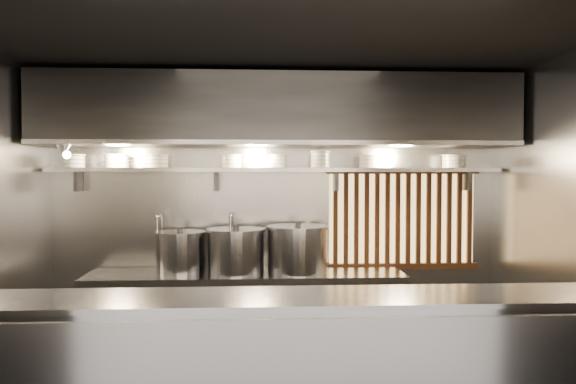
{
  "coord_description": "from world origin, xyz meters",
  "views": [
    {
      "loc": [
        -0.21,
        -4.22,
        1.85
      ],
      "look_at": [
        0.07,
        0.55,
        1.69
      ],
      "focal_mm": 35.0,
      "sensor_mm": 36.0,
      "label": 1
    }
  ],
  "objects": [
    {
      "name": "bowl_stack_1",
      "position": [
        -1.55,
        1.32,
        1.97
      ],
      "size": [
        0.24,
        0.24,
        0.13
      ],
      "color": "white",
      "rests_on": "bowl_shelf"
    },
    {
      "name": "stock_pot_mid",
      "position": [
        -0.4,
        1.1,
        1.11
      ],
      "size": [
        0.63,
        0.63,
        0.46
      ],
      "rotation": [
        0.0,
        0.0,
        -0.14
      ],
      "color": "#97979C",
      "rests_on": "cooking_bench"
    },
    {
      "name": "bowl_stack_7",
      "position": [
        1.79,
        1.32,
        1.97
      ],
      "size": [
        0.24,
        0.24,
        0.13
      ],
      "color": "white",
      "rests_on": "bowl_shelf"
    },
    {
      "name": "bowl_stack_4",
      "position": [
        0.0,
        1.32,
        1.97
      ],
      "size": [
        0.2,
        0.2,
        0.13
      ],
      "color": "white",
      "rests_on": "bowl_shelf"
    },
    {
      "name": "faucet_left",
      "position": [
        -1.15,
        1.37,
        1.31
      ],
      "size": [
        0.04,
        0.3,
        0.5
      ],
      "color": "silver",
      "rests_on": "wall_back"
    },
    {
      "name": "bowl_stack_3",
      "position": [
        -0.45,
        1.32,
        1.97
      ],
      "size": [
        0.22,
        0.22,
        0.13
      ],
      "color": "white",
      "rests_on": "bowl_shelf"
    },
    {
      "name": "wall_back",
      "position": [
        0.0,
        1.5,
        1.4
      ],
      "size": [
        4.5,
        0.0,
        4.5
      ],
      "primitive_type": "plane",
      "rotation": [
        1.57,
        0.0,
        0.0
      ],
      "color": "gray",
      "rests_on": "floor"
    },
    {
      "name": "exhaust_hood",
      "position": [
        0.0,
        1.1,
        2.42
      ],
      "size": [
        4.4,
        0.81,
        0.65
      ],
      "color": "#2D2D30",
      "rests_on": "ceiling"
    },
    {
      "name": "bowl_shelf",
      "position": [
        0.0,
        1.32,
        1.88
      ],
      "size": [
        4.4,
        0.34,
        0.04
      ],
      "primitive_type": "cube",
      "color": "#97979C",
      "rests_on": "wall_back"
    },
    {
      "name": "bowl_stack_6",
      "position": [
        0.92,
        1.32,
        1.97
      ],
      "size": [
        0.21,
        0.21,
        0.13
      ],
      "color": "white",
      "rests_on": "bowl_shelf"
    },
    {
      "name": "bowl_stack_5",
      "position": [
        0.43,
        1.32,
        1.98
      ],
      "size": [
        0.21,
        0.21,
        0.17
      ],
      "color": "white",
      "rests_on": "bowl_shelf"
    },
    {
      "name": "stock_pot_right",
      "position": [
        0.19,
        1.1,
        1.12
      ],
      "size": [
        0.79,
        0.79,
        0.48
      ],
      "rotation": [
        0.0,
        0.0,
        -0.42
      ],
      "color": "#97979C",
      "rests_on": "cooking_bench"
    },
    {
      "name": "wall_right",
      "position": [
        2.25,
        0.0,
        1.4
      ],
      "size": [
        0.0,
        3.0,
        3.0
      ],
      "primitive_type": "plane",
      "rotation": [
        1.57,
        0.0,
        -1.57
      ],
      "color": "gray",
      "rests_on": "floor"
    },
    {
      "name": "cooking_bench",
      "position": [
        -0.3,
        1.13,
        0.45
      ],
      "size": [
        3.0,
        0.7,
        0.9
      ],
      "primitive_type": "cube",
      "color": "#97979C",
      "rests_on": "floor"
    },
    {
      "name": "faucet_right",
      "position": [
        -0.45,
        1.37,
        1.31
      ],
      "size": [
        0.04,
        0.3,
        0.5
      ],
      "color": "silver",
      "rests_on": "wall_back"
    },
    {
      "name": "bowl_stack_0",
      "position": [
        -1.96,
        1.32,
        1.97
      ],
      "size": [
        0.21,
        0.21,
        0.13
      ],
      "color": "white",
      "rests_on": "bowl_shelf"
    },
    {
      "name": "bowl_stack_2",
      "position": [
        -1.17,
        1.32,
        1.97
      ],
      "size": [
        0.23,
        0.23,
        0.13
      ],
      "color": "white",
      "rests_on": "bowl_shelf"
    },
    {
      "name": "heat_lamp",
      "position": [
        -1.9,
        0.85,
        2.07
      ],
      "size": [
        0.25,
        0.35,
        0.2
      ],
      "color": "#97979C",
      "rests_on": "exhaust_hood"
    },
    {
      "name": "wood_screen",
      "position": [
        1.3,
        1.45,
        1.38
      ],
      "size": [
        1.56,
        0.09,
        1.04
      ],
      "color": "#FFCC72",
      "rests_on": "wall_back"
    },
    {
      "name": "pendant_bulb",
      "position": [
        -0.1,
        1.2,
        1.96
      ],
      "size": [
        0.09,
        0.09,
        0.19
      ],
      "color": "#2D2D30",
      "rests_on": "exhaust_hood"
    },
    {
      "name": "stock_pot_left",
      "position": [
        -0.93,
        1.17,
        1.1
      ],
      "size": [
        0.58,
        0.58,
        0.43
      ],
      "rotation": [
        0.0,
        0.0,
        -0.2
      ],
      "color": "#97979C",
      "rests_on": "cooking_bench"
    },
    {
      "name": "ceiling",
      "position": [
        0.0,
        0.0,
        2.8
      ],
      "size": [
        4.5,
        4.5,
        0.0
      ],
      "primitive_type": "plane",
      "rotation": [
        3.14,
        0.0,
        0.0
      ],
      "color": "black",
      "rests_on": "wall_back"
    }
  ]
}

